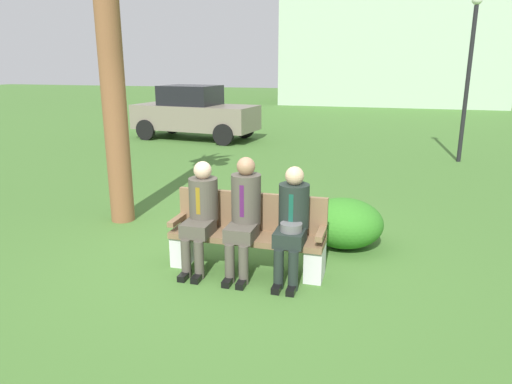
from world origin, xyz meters
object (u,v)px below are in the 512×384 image
object	(u,v)px
seated_man_middle	(244,211)
street_lamp	(470,63)
parked_car_near	(194,113)
seated_man_right	(292,219)
shrub_near_bench	(344,223)
park_bench	(248,235)
seated_man_left	(201,210)

from	to	relation	value
seated_man_middle	street_lamp	distance (m)	8.36
seated_man_middle	parked_car_near	size ratio (longest dim) A/B	0.33
seated_man_right	shrub_near_bench	bearing A→B (deg)	67.60
seated_man_right	street_lamp	bearing A→B (deg)	70.30
seated_man_middle	parked_car_near	bearing A→B (deg)	116.04
park_bench	shrub_near_bench	size ratio (longest dim) A/B	1.75
seated_man_left	seated_man_middle	world-z (taller)	seated_man_middle
seated_man_left	street_lamp	xyz separation A→B (m)	(3.78, 7.54, 1.64)
seated_man_middle	seated_man_right	distance (m)	0.56
shrub_near_bench	street_lamp	xyz separation A→B (m)	(2.23, 6.39, 2.03)
park_bench	parked_car_near	distance (m)	10.01
seated_man_middle	street_lamp	size ratio (longest dim) A/B	0.35
seated_man_left	seated_man_right	world-z (taller)	seated_man_right
seated_man_middle	parked_car_near	xyz separation A→B (m)	(-4.44, 9.08, 0.08)
seated_man_middle	parked_car_near	distance (m)	10.11
shrub_near_bench	parked_car_near	world-z (taller)	parked_car_near
park_bench	seated_man_right	world-z (taller)	seated_man_right
street_lamp	seated_man_left	bearing A→B (deg)	-116.64
parked_car_near	seated_man_right	bearing A→B (deg)	-61.23
seated_man_left	seated_man_middle	size ratio (longest dim) A/B	0.94
parked_car_near	street_lamp	xyz separation A→B (m)	(7.69, -1.55, 1.51)
parked_car_near	street_lamp	size ratio (longest dim) A/B	1.05
seated_man_middle	street_lamp	world-z (taller)	street_lamp
parked_car_near	shrub_near_bench	bearing A→B (deg)	-55.46
park_bench	seated_man_right	bearing A→B (deg)	-13.63
park_bench	seated_man_middle	distance (m)	0.36
seated_man_middle	seated_man_right	world-z (taller)	seated_man_middle
shrub_near_bench	street_lamp	distance (m)	7.07
seated_man_left	parked_car_near	bearing A→B (deg)	113.30
seated_man_left	seated_man_middle	bearing A→B (deg)	0.81
park_bench	seated_man_left	size ratio (longest dim) A/B	1.42
shrub_near_bench	street_lamp	bearing A→B (deg)	70.79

